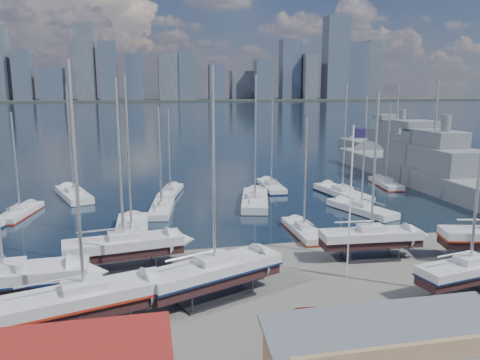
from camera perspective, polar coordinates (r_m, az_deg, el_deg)
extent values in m
plane|color=#605E59|center=(38.23, 6.95, -12.57)|extent=(1400.00, 1400.00, 0.00)
cube|color=#1A2F3C|center=(343.58, -10.24, 8.31)|extent=(1400.00, 600.00, 0.40)
cube|color=#2D332D|center=(603.32, -11.14, 9.51)|extent=(1400.00, 80.00, 2.20)
cube|color=#3D4756|center=(609.62, -24.96, 11.46)|extent=(19.55, 21.83, 55.97)
cube|color=#475166|center=(609.82, -21.89, 10.80)|extent=(26.03, 30.49, 37.14)
cube|color=#595E66|center=(593.75, -18.33, 13.49)|extent=(21.60, 16.58, 87.63)
cube|color=#3D4756|center=(592.73, -15.74, 12.66)|extent=(19.42, 28.42, 67.60)
cube|color=#475166|center=(594.80, -12.70, 12.14)|extent=(20.24, 23.80, 54.09)
cube|color=#595E66|center=(592.72, -8.67, 12.28)|extent=(24.62, 19.72, 54.00)
cube|color=#3D4756|center=(592.76, -6.50, 12.43)|extent=(20.75, 17.93, 55.97)
cube|color=#475166|center=(595.72, -2.90, 11.86)|extent=(18.36, 16.25, 43.03)
cube|color=#595E66|center=(621.01, 0.17, 11.50)|extent=(28.49, 22.03, 35.69)
cube|color=#3D4756|center=(609.81, 2.93, 12.12)|extent=(23.34, 17.87, 49.11)
cube|color=#475166|center=(635.59, 6.10, 13.25)|extent=(25.35, 19.79, 75.95)
cube|color=#595E66|center=(636.82, 8.32, 12.37)|extent=(17.00, 27.45, 57.67)
cube|color=#3D4756|center=(651.55, 11.55, 14.36)|extent=(29.28, 24.05, 106.04)
cube|color=#475166|center=(672.59, 13.73, 12.81)|extent=(30.82, 28.37, 74.41)
cube|color=#595E66|center=(687.64, 15.97, 12.79)|extent=(21.74, 17.03, 77.48)
cube|color=#53585F|center=(23.76, 20.54, -19.28)|extent=(12.60, 8.40, 1.27)
cube|color=#2D2D33|center=(37.87, -26.53, -13.82)|extent=(6.32, 3.14, 0.16)
cube|color=black|center=(37.27, -26.74, -11.62)|extent=(11.37, 3.23, 0.90)
cube|color=#B3B3B7|center=(36.95, -26.86, -10.32)|extent=(11.40, 3.70, 0.90)
cube|color=#0B1838|center=(37.09, -26.81, -10.92)|extent=(11.51, 3.74, 0.18)
cube|color=#B3B3B7|center=(36.71, -26.96, -9.30)|extent=(2.90, 2.03, 0.50)
cube|color=#2D2D33|center=(33.01, -18.21, -16.93)|extent=(6.26, 4.19, 0.16)
cube|color=black|center=(32.34, -18.37, -14.51)|extent=(10.71, 5.41, 0.83)
cube|color=#B3B3B7|center=(31.99, -18.47, -13.16)|extent=(10.84, 5.83, 0.83)
cube|color=maroon|center=(32.15, -18.42, -13.78)|extent=(10.94, 5.89, 0.17)
cube|color=#B3B3B7|center=(31.73, -18.54, -12.06)|extent=(3.01, 2.44, 0.50)
cylinder|color=#B2B2B7|center=(29.80, -19.34, 0.08)|extent=(0.22, 0.22, 14.09)
cube|color=#2D2D33|center=(42.15, -13.84, -10.40)|extent=(5.77, 3.29, 0.16)
cube|color=black|center=(41.63, -13.93, -8.45)|extent=(10.16, 3.83, 0.79)
cube|color=#B3B3B7|center=(41.38, -13.98, -7.41)|extent=(10.22, 4.24, 0.79)
cube|color=#B3B3B7|center=(41.18, -14.03, -6.56)|extent=(2.70, 2.02, 0.50)
cylinder|color=#B2B2B7|center=(39.74, -14.46, 2.34)|extent=(0.22, 0.22, 13.39)
cube|color=#2D2D33|center=(35.75, -3.06, -14.10)|extent=(6.27, 4.64, 0.16)
cube|color=black|center=(35.12, -3.09, -11.83)|extent=(10.50, 6.34, 0.83)
cube|color=#B3B3B7|center=(34.81, -3.10, -10.58)|extent=(10.67, 6.74, 0.83)
cube|color=#0B1838|center=(34.95, -3.10, -11.16)|extent=(10.78, 6.81, 0.17)
cube|color=#B3B3B7|center=(34.57, -3.12, -9.55)|extent=(3.07, 2.62, 0.50)
cylinder|color=#B2B2B7|center=(32.81, -3.24, 1.54)|extent=(0.22, 0.22, 13.99)
cube|color=#2D2D33|center=(45.00, 15.51, -9.09)|extent=(5.16, 2.63, 0.16)
cube|color=black|center=(44.52, 15.61, -7.29)|extent=(9.24, 2.77, 0.73)
cube|color=#B3B3B7|center=(44.30, 15.66, -6.40)|extent=(9.27, 3.16, 0.73)
cube|color=#B3B3B7|center=(44.12, 15.70, -5.63)|extent=(2.38, 1.68, 0.50)
cylinder|color=#B2B2B7|center=(42.84, 16.11, 1.96)|extent=(0.22, 0.22, 12.31)
cube|color=#2D2D33|center=(40.10, 25.97, -12.37)|extent=(5.10, 3.04, 0.16)
cube|color=black|center=(39.57, 26.15, -10.41)|extent=(8.91, 3.66, 0.69)
cube|color=#B3B3B7|center=(39.34, 26.23, -9.47)|extent=(8.97, 4.01, 0.69)
cube|color=#0B1838|center=(39.44, 26.19, -9.90)|extent=(9.06, 4.05, 0.14)
cube|color=#B3B3B7|center=(39.14, 26.31, -8.65)|extent=(2.40, 1.84, 0.50)
cylinder|color=#B2B2B7|center=(37.74, 27.03, -0.59)|extent=(0.22, 0.22, 11.71)
cube|color=black|center=(63.35, -25.17, -4.18)|extent=(3.76, 8.95, 0.70)
cube|color=#B3B3B7|center=(63.19, -25.22, -3.57)|extent=(4.12, 9.02, 0.70)
cube|color=maroon|center=(63.26, -25.20, -3.85)|extent=(4.16, 9.11, 0.14)
cube|color=#B3B3B7|center=(63.05, -25.27, -3.04)|extent=(1.87, 2.42, 0.50)
cylinder|color=#B2B2B7|center=(62.02, -25.69, 2.02)|extent=(0.22, 0.22, 11.76)
cube|color=black|center=(70.49, -19.57, -2.35)|extent=(6.15, 11.21, 0.88)
cube|color=#B3B3B7|center=(70.30, -19.62, -1.66)|extent=(6.58, 11.37, 0.88)
cube|color=#B3B3B7|center=(70.16, -19.65, -1.11)|extent=(2.66, 3.20, 0.50)
cylinder|color=#B2B2B7|center=(69.09, -20.04, 4.71)|extent=(0.22, 0.22, 14.82)
cube|color=black|center=(50.79, -13.01, -7.11)|extent=(2.97, 11.64, 0.93)
cube|color=#B3B3B7|center=(50.51, -13.05, -6.11)|extent=(3.46, 11.65, 0.93)
cube|color=#0B1838|center=(50.64, -13.03, -6.57)|extent=(3.49, 11.76, 0.19)
cube|color=#B3B3B7|center=(50.31, -13.09, -5.33)|extent=(2.00, 2.93, 0.50)
cylinder|color=#B2B2B7|center=(48.76, -13.48, 3.24)|extent=(0.22, 0.22, 15.65)
cube|color=black|center=(59.81, -9.51, -4.13)|extent=(3.47, 9.32, 0.73)
cube|color=#B3B3B7|center=(59.63, -9.53, -3.45)|extent=(3.85, 9.38, 0.73)
cube|color=#B3B3B7|center=(59.48, -9.55, -2.88)|extent=(1.85, 2.48, 0.50)
cylinder|color=#B2B2B7|center=(58.36, -9.74, 2.75)|extent=(0.22, 0.22, 12.29)
cube|color=black|center=(69.42, -8.47, -1.96)|extent=(4.18, 8.92, 0.69)
cube|color=#B3B3B7|center=(69.27, -8.48, -1.40)|extent=(4.54, 9.01, 0.69)
cube|color=#0B1838|center=(69.34, -8.47, -1.66)|extent=(4.58, 9.10, 0.14)
cube|color=#B3B3B7|center=(69.15, -8.50, -0.92)|extent=(1.96, 2.47, 0.50)
cylinder|color=#B2B2B7|center=(68.21, -8.63, 3.69)|extent=(0.22, 0.22, 11.72)
cube|color=black|center=(50.78, 7.76, -6.81)|extent=(2.09, 8.58, 0.69)
cube|color=#B3B3B7|center=(50.58, 7.78, -6.07)|extent=(2.45, 8.58, 0.69)
cube|color=maroon|center=(50.67, 7.77, -6.41)|extent=(2.47, 8.66, 0.14)
cube|color=#B3B3B7|center=(50.41, 7.80, -5.43)|extent=(1.45, 2.15, 0.50)
cylinder|color=#B2B2B7|center=(49.13, 7.97, 0.77)|extent=(0.22, 0.22, 11.56)
cube|color=black|center=(62.88, 1.84, -3.31)|extent=(5.71, 12.19, 0.95)
cube|color=#B3B3B7|center=(62.65, 1.84, -2.47)|extent=(6.19, 12.32, 0.95)
cube|color=#B3B3B7|center=(62.49, 1.85, -1.82)|extent=(2.67, 3.37, 0.50)
cylinder|color=#B2B2B7|center=(61.23, 1.89, 5.27)|extent=(0.22, 0.22, 16.01)
cube|color=black|center=(72.47, 3.83, -1.33)|extent=(2.61, 9.55, 0.76)
cube|color=#B3B3B7|center=(72.31, 3.83, -0.75)|extent=(3.01, 9.56, 0.76)
cube|color=#0B1838|center=(72.39, 3.83, -1.02)|extent=(3.04, 9.66, 0.15)
cube|color=#B3B3B7|center=(72.19, 3.84, -0.26)|extent=(1.68, 2.43, 0.50)
cylinder|color=#B2B2B7|center=(71.24, 3.90, 4.59)|extent=(0.22, 0.22, 12.78)
cube|color=black|center=(60.73, 14.52, -4.13)|extent=(5.40, 10.20, 0.80)
cube|color=#B3B3B7|center=(60.53, 14.56, -3.40)|extent=(5.80, 10.33, 0.80)
cube|color=#B3B3B7|center=(60.38, 14.59, -2.80)|extent=(2.38, 2.89, 0.50)
cylinder|color=#B2B2B7|center=(59.20, 14.89, 3.30)|extent=(0.22, 0.22, 13.45)
cube|color=black|center=(69.00, 12.33, -2.25)|extent=(4.32, 11.42, 0.89)
cube|color=#B3B3B7|center=(68.80, 12.36, -1.52)|extent=(4.78, 11.49, 0.89)
cube|color=#0B1838|center=(68.89, 12.35, -1.86)|extent=(4.83, 11.61, 0.18)
cube|color=#B3B3B7|center=(68.66, 12.39, -0.96)|extent=(2.28, 3.04, 0.50)
cylinder|color=#B2B2B7|center=(67.55, 12.64, 5.09)|extent=(0.22, 0.22, 15.05)
cube|color=black|center=(78.04, 17.31, -0.91)|extent=(3.43, 9.29, 0.73)
cube|color=#B3B3B7|center=(77.90, 17.34, -0.39)|extent=(3.81, 9.35, 0.73)
cube|color=maroon|center=(77.97, 17.33, -0.63)|extent=(3.85, 9.44, 0.15)
cube|color=#B3B3B7|center=(77.79, 17.37, 0.05)|extent=(1.83, 2.46, 0.50)
cylinder|color=#B2B2B7|center=(76.94, 17.62, 4.35)|extent=(0.22, 0.22, 12.25)
cube|color=slate|center=(80.83, 22.21, -0.28)|extent=(8.94, 53.54, 4.81)
cube|color=slate|center=(80.17, 22.43, 2.67)|extent=(6.98, 18.76, 3.60)
cube|color=slate|center=(79.84, 22.59, 4.80)|extent=(5.21, 10.73, 2.40)
cube|color=slate|center=(84.15, 20.64, 6.38)|extent=(6.03, 5.39, 1.20)
cylinder|color=#B2B2B7|center=(79.51, 22.87, 8.52)|extent=(0.30, 0.30, 8.00)
cube|color=slate|center=(111.53, 18.31, 2.86)|extent=(8.53, 43.06, 3.85)
cube|color=slate|center=(111.09, 18.42, 4.76)|extent=(6.07, 15.19, 3.60)
cube|color=slate|center=(110.83, 18.52, 6.30)|extent=(4.44, 8.72, 2.40)
cube|color=slate|center=(114.34, 17.41, 7.35)|extent=(4.96, 4.47, 1.20)
cylinder|color=#B2B2B7|center=(110.58, 18.68, 8.98)|extent=(0.30, 0.30, 8.00)
imported|color=gray|center=(28.24, -13.11, -20.16)|extent=(2.91, 4.80, 1.53)
imported|color=gray|center=(30.31, 9.85, -17.95)|extent=(4.06, 1.70, 1.30)
imported|color=gray|center=(30.64, 9.37, -17.49)|extent=(2.95, 5.30, 1.40)
cylinder|color=white|center=(38.58, 13.28, -2.78)|extent=(0.12, 0.12, 12.48)
cube|color=#1A133C|center=(37.89, 14.37, 5.55)|extent=(1.04, 0.05, 0.73)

